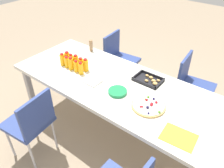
% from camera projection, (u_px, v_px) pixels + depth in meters
% --- Properties ---
extents(ground_plane, '(12.00, 12.00, 0.00)m').
position_uv_depth(ground_plane, '(118.00, 132.00, 2.71)').
color(ground_plane, gray).
extents(party_table, '(2.39, 0.91, 0.72)m').
position_uv_depth(party_table, '(119.00, 89.00, 2.32)').
color(party_table, silver).
rests_on(party_table, ground_plane).
extents(chair_far_left, '(0.43, 0.43, 0.83)m').
position_uv_depth(chair_far_left, '(119.00, 57.00, 3.21)').
color(chair_far_left, '#33478C').
rests_on(chair_far_left, ground_plane).
extents(chair_far_right, '(0.43, 0.43, 0.83)m').
position_uv_depth(chair_far_right, '(191.00, 83.00, 2.69)').
color(chair_far_right, '#33478C').
rests_on(chair_far_right, ground_plane).
extents(chair_near_left, '(0.45, 0.45, 0.83)m').
position_uv_depth(chair_near_left, '(31.00, 121.00, 2.17)').
color(chair_near_left, '#33478C').
rests_on(chair_near_left, ground_plane).
extents(juice_bottle_0, '(0.06, 0.06, 0.15)m').
position_uv_depth(juice_bottle_0, '(62.00, 60.00, 2.56)').
color(juice_bottle_0, '#FAAD14').
rests_on(juice_bottle_0, party_table).
extents(juice_bottle_1, '(0.06, 0.06, 0.14)m').
position_uv_depth(juice_bottle_1, '(67.00, 62.00, 2.52)').
color(juice_bottle_1, '#FAAE14').
rests_on(juice_bottle_1, party_table).
extents(juice_bottle_2, '(0.06, 0.06, 0.15)m').
position_uv_depth(juice_bottle_2, '(71.00, 64.00, 2.48)').
color(juice_bottle_2, '#F9AE14').
rests_on(juice_bottle_2, party_table).
extents(juice_bottle_3, '(0.05, 0.05, 0.14)m').
position_uv_depth(juice_bottle_3, '(76.00, 66.00, 2.45)').
color(juice_bottle_3, '#F8AD14').
rests_on(juice_bottle_3, party_table).
extents(juice_bottle_4, '(0.05, 0.05, 0.14)m').
position_uv_depth(juice_bottle_4, '(81.00, 69.00, 2.41)').
color(juice_bottle_4, '#F9AD14').
rests_on(juice_bottle_4, party_table).
extents(juice_bottle_5, '(0.06, 0.06, 0.14)m').
position_uv_depth(juice_bottle_5, '(67.00, 58.00, 2.60)').
color(juice_bottle_5, '#F9AB14').
rests_on(juice_bottle_5, party_table).
extents(juice_bottle_6, '(0.05, 0.05, 0.14)m').
position_uv_depth(juice_bottle_6, '(71.00, 60.00, 2.57)').
color(juice_bottle_6, '#F9AD14').
rests_on(juice_bottle_6, party_table).
extents(juice_bottle_7, '(0.06, 0.06, 0.15)m').
position_uv_depth(juice_bottle_7, '(76.00, 61.00, 2.54)').
color(juice_bottle_7, '#FAAE14').
rests_on(juice_bottle_7, party_table).
extents(juice_bottle_8, '(0.06, 0.06, 0.14)m').
position_uv_depth(juice_bottle_8, '(81.00, 64.00, 2.49)').
color(juice_bottle_8, '#F9AE14').
rests_on(juice_bottle_8, party_table).
extents(juice_bottle_9, '(0.06, 0.06, 0.15)m').
position_uv_depth(juice_bottle_9, '(86.00, 65.00, 2.46)').
color(juice_bottle_9, '#FAAD14').
rests_on(juice_bottle_9, party_table).
extents(fruit_pizza, '(0.31, 0.31, 0.05)m').
position_uv_depth(fruit_pizza, '(149.00, 105.00, 2.00)').
color(fruit_pizza, tan).
rests_on(fruit_pizza, party_table).
extents(snack_tray, '(0.28, 0.20, 0.04)m').
position_uv_depth(snack_tray, '(149.00, 80.00, 2.33)').
color(snack_tray, black).
rests_on(snack_tray, party_table).
extents(plate_stack, '(0.18, 0.18, 0.03)m').
position_uv_depth(plate_stack, '(118.00, 92.00, 2.16)').
color(plate_stack, '#1E8C4C').
rests_on(plate_stack, party_table).
extents(napkin_stack, '(0.15, 0.15, 0.02)m').
position_uv_depth(napkin_stack, '(93.00, 81.00, 2.31)').
color(napkin_stack, white).
rests_on(napkin_stack, party_table).
extents(cardboard_tube, '(0.04, 0.04, 0.15)m').
position_uv_depth(cardboard_tube, '(91.00, 46.00, 2.84)').
color(cardboard_tube, '#9E7A56').
rests_on(cardboard_tube, party_table).
extents(paper_folder, '(0.28, 0.22, 0.01)m').
position_uv_depth(paper_folder, '(179.00, 137.00, 1.72)').
color(paper_folder, yellow).
rests_on(paper_folder, party_table).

